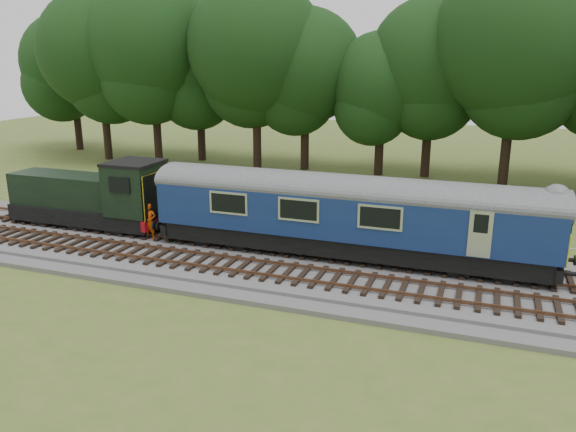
% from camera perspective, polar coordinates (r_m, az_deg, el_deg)
% --- Properties ---
extents(ground, '(120.00, 120.00, 0.00)m').
position_cam_1_polar(ground, '(25.91, -1.77, -4.99)').
color(ground, '#496224').
rests_on(ground, ground).
extents(ballast, '(70.00, 7.00, 0.35)m').
position_cam_1_polar(ballast, '(25.85, -1.77, -4.63)').
color(ballast, '#4C4C4F').
rests_on(ballast, ground).
extents(track_north, '(67.20, 2.40, 0.21)m').
position_cam_1_polar(track_north, '(26.99, -0.68, -3.17)').
color(track_north, black).
rests_on(track_north, ballast).
extents(track_south, '(67.20, 2.40, 0.21)m').
position_cam_1_polar(track_south, '(24.38, -3.17, -5.33)').
color(track_south, black).
rests_on(track_south, ballast).
extents(fence, '(64.00, 0.12, 1.00)m').
position_cam_1_polar(fence, '(29.89, 1.42, -2.09)').
color(fence, '#6B6054').
rests_on(fence, ground).
extents(tree_line, '(70.00, 8.00, 18.00)m').
position_cam_1_polar(tree_line, '(46.30, 8.37, 4.24)').
color(tree_line, black).
rests_on(tree_line, ground).
extents(dmu_railcar, '(18.05, 2.86, 3.88)m').
position_cam_1_polar(dmu_railcar, '(25.45, 5.97, 0.72)').
color(dmu_railcar, black).
rests_on(dmu_railcar, ground).
extents(shunter_loco, '(8.91, 2.60, 3.38)m').
position_cam_1_polar(shunter_loco, '(31.84, -19.16, 1.83)').
color(shunter_loco, black).
rests_on(shunter_loco, ground).
extents(worker, '(0.76, 0.59, 1.85)m').
position_cam_1_polar(worker, '(28.96, -13.91, -0.53)').
color(worker, '#E44A0C').
rests_on(worker, ballast).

